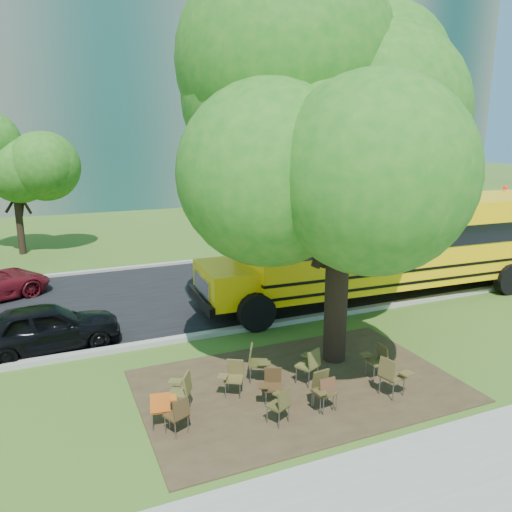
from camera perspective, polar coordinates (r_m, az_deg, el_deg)
name	(u,v)px	position (r m, az deg, el deg)	size (l,w,h in m)	color
ground	(249,385)	(11.63, -0.78, -14.49)	(160.00, 160.00, 0.00)	#3B5B1C
dirt_patch	(299,385)	(11.60, 4.91, -14.52)	(7.00, 4.50, 0.03)	#382819
asphalt_road	(173,295)	(17.80, -9.44, -4.40)	(80.00, 8.00, 0.04)	black
kerb_near	(208,334)	(14.16, -5.48, -8.89)	(80.00, 0.25, 0.14)	gray
kerb_far	(149,266)	(21.64, -12.08, -1.13)	(80.00, 0.25, 0.14)	gray
building_right	(323,65)	(55.51, 7.68, 20.83)	(30.00, 16.00, 25.00)	gray
bg_tree_2	(13,164)	(25.54, -26.03, 9.46)	(4.80, 4.80, 6.62)	black
bg_tree_3	(289,144)	(26.33, 3.76, 12.66)	(5.60, 5.60, 7.84)	black
bg_tree_4	(424,156)	(30.04, 18.63, 10.80)	(5.00, 5.00, 6.85)	black
main_tree	(343,135)	(11.69, 9.88, 13.43)	(7.20, 7.20, 9.09)	black
school_bus	(408,240)	(18.11, 17.00, 1.71)	(13.69, 3.58, 3.32)	#F4BB07
chair_0	(179,412)	(9.82, -8.83, -17.19)	(0.53, 0.61, 0.77)	#3F2C16
chair_1	(161,405)	(10.05, -10.75, -16.40)	(0.58, 0.47, 0.80)	#C85415
chair_2	(281,402)	(10.03, 2.83, -16.36)	(0.52, 0.61, 0.77)	#433B1D
chair_3	(272,383)	(10.69, 1.84, -14.28)	(0.63, 0.49, 0.78)	#422C17
chair_4	(325,389)	(10.53, 7.92, -14.86)	(0.51, 0.48, 0.78)	#4E2E1C
chair_5	(323,387)	(10.55, 7.66, -14.61)	(0.55, 0.54, 0.83)	#423C1C
chair_6	(377,358)	(12.02, 13.71, -11.23)	(0.48, 0.53, 0.82)	#4D4221
chair_7	(392,373)	(11.25, 15.28, -12.82)	(0.65, 0.62, 0.91)	brown
chair_8	(182,388)	(10.47, -8.46, -14.73)	(0.57, 0.73, 0.87)	brown
chair_9	(233,374)	(11.00, -2.62, -13.36)	(0.67, 0.53, 0.80)	brown
chair_10	(256,360)	(11.50, 0.00, -11.81)	(0.57, 0.72, 0.88)	#413F1C
chair_11	(310,362)	(11.44, 6.19, -11.99)	(0.60, 0.71, 0.89)	brown
black_car	(46,327)	(14.17, -22.84, -7.50)	(1.49, 3.70, 1.26)	black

